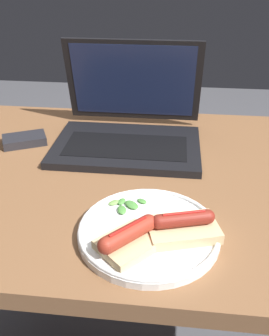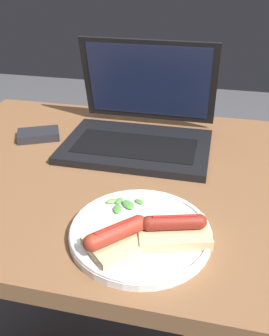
{
  "view_description": "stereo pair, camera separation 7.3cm",
  "coord_description": "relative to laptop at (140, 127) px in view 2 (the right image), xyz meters",
  "views": [
    {
      "loc": [
        -0.0,
        -0.72,
        1.18
      ],
      "look_at": [
        -0.07,
        -0.09,
        0.82
      ],
      "focal_mm": 40.0,
      "sensor_mm": 36.0,
      "label": 1
    },
    {
      "loc": [
        0.07,
        -0.7,
        1.18
      ],
      "look_at": [
        -0.07,
        -0.09,
        0.82
      ],
      "focal_mm": 40.0,
      "sensor_mm": 36.0,
      "label": 2
    }
  ],
  "objects": [
    {
      "name": "desk",
      "position": [
        0.11,
        -0.14,
        -0.12
      ],
      "size": [
        1.23,
        0.73,
        0.76
      ],
      "color": "brown",
      "rests_on": "ground_plane"
    },
    {
      "name": "laptop",
      "position": [
        0.0,
        0.0,
        0.0
      ],
      "size": [
        0.36,
        0.29,
        0.24
      ],
      "color": "black",
      "rests_on": "desk"
    },
    {
      "name": "plate",
      "position": [
        0.08,
        -0.36,
        -0.03
      ],
      "size": [
        0.24,
        0.24,
        0.02
      ],
      "color": "white",
      "rests_on": "desk"
    },
    {
      "name": "sausage_toast_left",
      "position": [
        0.05,
        -0.41,
        -0.01
      ],
      "size": [
        0.12,
        0.12,
        0.05
      ],
      "rotation": [
        0.0,
        0.0,
        3.96
      ],
      "color": "#D6B784",
      "rests_on": "plate"
    },
    {
      "name": "sausage_toast_middle",
      "position": [
        0.14,
        -0.36,
        -0.01
      ],
      "size": [
        0.13,
        0.1,
        0.05
      ],
      "rotation": [
        0.0,
        0.0,
        3.42
      ],
      "color": "#D6B784",
      "rests_on": "plate"
    },
    {
      "name": "salad_pile",
      "position": [
        0.03,
        -0.3,
        -0.03
      ],
      "size": [
        0.08,
        0.06,
        0.01
      ],
      "color": "#4C8E3D",
      "rests_on": "plate"
    },
    {
      "name": "external_drive",
      "position": [
        -0.26,
        -0.04,
        -0.03
      ],
      "size": [
        0.12,
        0.1,
        0.02
      ],
      "rotation": [
        0.0,
        0.0,
        0.45
      ],
      "color": "#232328",
      "rests_on": "desk"
    }
  ]
}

